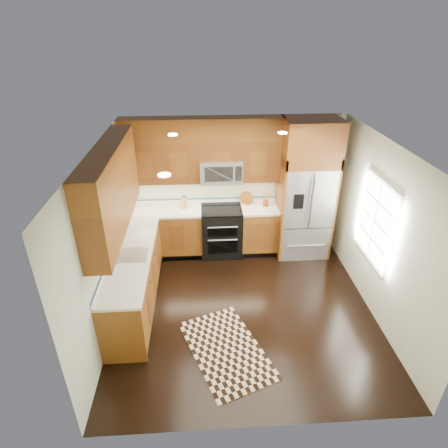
{
  "coord_description": "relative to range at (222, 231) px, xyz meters",
  "views": [
    {
      "loc": [
        -0.6,
        -4.58,
        4.04
      ],
      "look_at": [
        -0.27,
        0.6,
        1.21
      ],
      "focal_mm": 30.0,
      "sensor_mm": 36.0,
      "label": 1
    }
  ],
  "objects": [
    {
      "name": "window",
      "position": [
        2.23,
        -1.47,
        0.93
      ],
      "size": [
        0.04,
        1.1,
        1.3
      ],
      "color": "white",
      "rests_on": "ground"
    },
    {
      "name": "rug",
      "position": [
        -0.08,
        -2.52,
        -0.46
      ],
      "size": [
        1.38,
        1.74,
        0.01
      ],
      "primitive_type": "cube",
      "rotation": [
        0.0,
        0.0,
        0.36
      ],
      "color": "black",
      "rests_on": "ground"
    },
    {
      "name": "range",
      "position": [
        0.0,
        0.0,
        0.0
      ],
      "size": [
        0.76,
        0.67,
        0.95
      ],
      "color": "black",
      "rests_on": "ground"
    },
    {
      "name": "countertop",
      "position": [
        -0.84,
        -0.65,
        0.45
      ],
      "size": [
        2.86,
        3.01,
        0.04
      ],
      "color": "silver",
      "rests_on": "base_cabinets"
    },
    {
      "name": "wall_right",
      "position": [
        2.25,
        -1.67,
        0.83
      ],
      "size": [
        0.02,
        4.0,
        2.6
      ],
      "primitive_type": "cube",
      "color": "silver",
      "rests_on": "ground"
    },
    {
      "name": "wall_left",
      "position": [
        -1.75,
        -1.67,
        0.83
      ],
      "size": [
        0.02,
        4.0,
        2.6
      ],
      "primitive_type": "cube",
      "color": "silver",
      "rests_on": "ground"
    },
    {
      "name": "refrigerator",
      "position": [
        1.55,
        -0.04,
        0.83
      ],
      "size": [
        0.98,
        0.75,
        2.6
      ],
      "color": "#B2B2B7",
      "rests_on": "ground"
    },
    {
      "name": "upper_cabinets",
      "position": [
        -0.9,
        -0.58,
        1.56
      ],
      "size": [
        2.85,
        3.0,
        1.15
      ],
      "color": "brown",
      "rests_on": "ground"
    },
    {
      "name": "utensil_crock",
      "position": [
        0.84,
        0.09,
        0.57
      ],
      "size": [
        0.12,
        0.12,
        0.29
      ],
      "color": "#B03615",
      "rests_on": "countertop"
    },
    {
      "name": "ground",
      "position": [
        0.25,
        -1.67,
        -0.47
      ],
      "size": [
        4.0,
        4.0,
        0.0
      ],
      "primitive_type": "plane",
      "color": "black",
      "rests_on": "ground"
    },
    {
      "name": "base_cabinets",
      "position": [
        -0.98,
        -0.77,
        -0.02
      ],
      "size": [
        2.85,
        3.0,
        0.9
      ],
      "color": "brown",
      "rests_on": "ground"
    },
    {
      "name": "wall_back",
      "position": [
        0.25,
        0.33,
        0.83
      ],
      "size": [
        4.0,
        0.02,
        2.6
      ],
      "primitive_type": "cube",
      "color": "silver",
      "rests_on": "ground"
    },
    {
      "name": "microwave",
      "position": [
        -0.0,
        0.13,
        1.19
      ],
      "size": [
        0.76,
        0.4,
        0.42
      ],
      "color": "#B2B2B7",
      "rests_on": "ground"
    },
    {
      "name": "knife_block",
      "position": [
        -0.69,
        0.13,
        0.57
      ],
      "size": [
        0.1,
        0.13,
        0.25
      ],
      "color": "#A3804F",
      "rests_on": "countertop"
    },
    {
      "name": "cutting_board",
      "position": [
        0.49,
        0.2,
        0.48
      ],
      "size": [
        0.33,
        0.33,
        0.02
      ],
      "primitive_type": "cylinder",
      "rotation": [
        0.0,
        0.0,
        -0.31
      ],
      "color": "brown",
      "rests_on": "countertop"
    },
    {
      "name": "sink_faucet",
      "position": [
        -1.48,
        -1.44,
        0.52
      ],
      "size": [
        0.54,
        0.44,
        0.37
      ],
      "color": "#B2B2B7",
      "rests_on": "countertop"
    }
  ]
}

